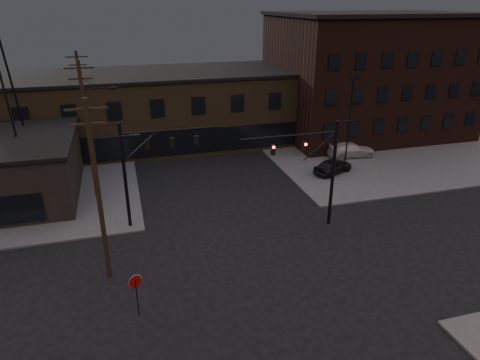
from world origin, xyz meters
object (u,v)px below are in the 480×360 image
(traffic_signal_far, at_px, (142,162))
(car_crossing, at_px, (209,144))
(traffic_signal_near, at_px, (319,164))
(parked_car_lot_a, at_px, (333,166))
(stop_sign, at_px, (136,286))
(parked_car_lot_b, at_px, (351,150))

(traffic_signal_far, bearing_deg, car_crossing, 63.41)
(traffic_signal_near, xyz_separation_m, parked_car_lot_a, (6.01, 8.89, -4.06))
(traffic_signal_near, height_order, parked_car_lot_a, traffic_signal_near)
(traffic_signal_near, relative_size, traffic_signal_far, 1.00)
(stop_sign, xyz_separation_m, car_crossing, (9.40, 26.20, -1.18))
(parked_car_lot_a, height_order, car_crossing, parked_car_lot_a)
(traffic_signal_near, bearing_deg, parked_car_lot_a, 55.95)
(parked_car_lot_a, distance_m, car_crossing, 14.71)
(parked_car_lot_a, xyz_separation_m, car_crossing, (-9.97, 10.82, -0.21))
(parked_car_lot_a, bearing_deg, stop_sign, 104.98)
(traffic_signal_far, relative_size, parked_car_lot_b, 1.56)
(car_crossing, bearing_deg, parked_car_lot_a, -64.84)
(traffic_signal_near, distance_m, parked_car_lot_a, 11.47)
(parked_car_lot_a, bearing_deg, parked_car_lot_b, -70.48)
(parked_car_lot_a, distance_m, parked_car_lot_b, 5.67)
(traffic_signal_far, height_order, parked_car_lot_b, traffic_signal_far)
(traffic_signal_near, height_order, parked_car_lot_b, traffic_signal_near)
(stop_sign, relative_size, car_crossing, 0.62)
(traffic_signal_far, height_order, parked_car_lot_a, traffic_signal_far)
(traffic_signal_near, relative_size, car_crossing, 2.00)
(stop_sign, bearing_deg, traffic_signal_far, 82.68)
(parked_car_lot_b, distance_m, car_crossing, 15.74)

